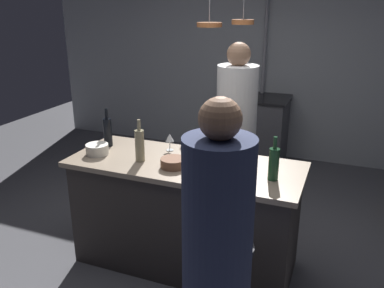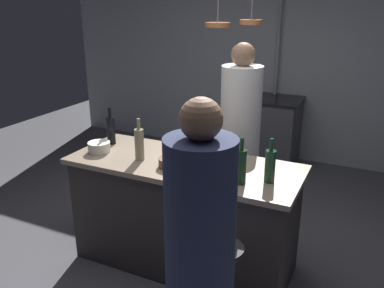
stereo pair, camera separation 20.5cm
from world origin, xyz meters
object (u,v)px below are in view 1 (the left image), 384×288
at_px(bar_stool_right, 231,287).
at_px(wine_bottle_dark, 108,131).
at_px(mixing_bowl_wooden, 173,163).
at_px(wine_glass_near_left_guest, 187,139).
at_px(stove_range, 256,130).
at_px(cutting_board, 211,159).
at_px(wine_glass_near_right_guest, 170,138).
at_px(wine_bottle_green, 274,163).
at_px(wine_bottle_white, 140,145).
at_px(pepper_mill, 203,158).
at_px(mixing_bowl_ceramic, 97,149).
at_px(chef, 235,144).
at_px(wine_bottle_red, 246,165).
at_px(guest_right, 217,269).

bearing_deg(bar_stool_right, wine_bottle_dark, 151.02).
height_order(bar_stool_right, mixing_bowl_wooden, mixing_bowl_wooden).
bearing_deg(wine_glass_near_left_guest, stove_range, 88.04).
distance_m(cutting_board, wine_glass_near_right_guest, 0.41).
relative_size(stove_range, mixing_bowl_wooden, 4.71).
height_order(stove_range, wine_bottle_green, wine_bottle_green).
height_order(stove_range, wine_bottle_white, wine_bottle_white).
bearing_deg(wine_bottle_dark, pepper_mill, -13.34).
relative_size(cutting_board, mixing_bowl_ceramic, 1.77).
height_order(wine_bottle_green, wine_bottle_white, wine_bottle_white).
xyz_separation_m(chef, wine_bottle_red, (0.34, -0.98, 0.22)).
distance_m(chef, wine_glass_near_right_guest, 0.75).
distance_m(chef, mixing_bowl_ceramic, 1.28).
relative_size(chef, wine_bottle_red, 5.33).
bearing_deg(pepper_mill, mixing_bowl_ceramic, 179.28).
xyz_separation_m(chef, pepper_mill, (0.01, -0.91, 0.20)).
relative_size(pepper_mill, wine_bottle_green, 0.67).
xyz_separation_m(pepper_mill, wine_glass_near_right_guest, (-0.40, 0.30, 0.00)).
xyz_separation_m(guest_right, wine_bottle_white, (-0.92, 0.89, 0.25)).
bearing_deg(mixing_bowl_ceramic, chef, 45.18).
bearing_deg(guest_right, wine_glass_near_left_guest, 118.63).
xyz_separation_m(guest_right, mixing_bowl_wooden, (-0.63, 0.87, 0.16)).
height_order(cutting_board, mixing_bowl_wooden, mixing_bowl_wooden).
relative_size(stove_range, bar_stool_right, 1.31).
bearing_deg(wine_glass_near_left_guest, chef, 66.49).
xyz_separation_m(pepper_mill, wine_bottle_white, (-0.52, 0.01, 0.03)).
relative_size(bar_stool_right, wine_bottle_white, 2.05).
relative_size(wine_bottle_dark, wine_bottle_green, 1.03).
distance_m(wine_glass_near_left_guest, mixing_bowl_ceramic, 0.73).
bearing_deg(pepper_mill, guest_right, -65.37).
relative_size(pepper_mill, wine_bottle_white, 0.63).
bearing_deg(stove_range, chef, -83.96).
distance_m(bar_stool_right, wine_bottle_red, 0.79).
height_order(stove_range, wine_bottle_red, wine_bottle_red).
bearing_deg(wine_bottle_green, stove_range, 105.28).
height_order(wine_bottle_red, mixing_bowl_ceramic, wine_bottle_red).
xyz_separation_m(wine_bottle_white, wine_glass_near_right_guest, (0.12, 0.29, -0.03)).
distance_m(stove_range, wine_bottle_red, 2.74).
bearing_deg(bar_stool_right, stove_range, 100.57).
bearing_deg(chef, mixing_bowl_ceramic, -134.82).
height_order(bar_stool_right, wine_bottle_white, wine_bottle_white).
bearing_deg(bar_stool_right, cutting_board, 118.37).
relative_size(wine_glass_near_right_guest, wine_glass_near_left_guest, 1.00).
relative_size(chef, wine_bottle_green, 5.57).
distance_m(pepper_mill, wine_glass_near_right_guest, 0.50).
height_order(guest_right, wine_bottle_dark, guest_right).
bearing_deg(cutting_board, guest_right, -69.43).
xyz_separation_m(guest_right, wine_bottle_red, (-0.07, 0.82, 0.25)).
relative_size(wine_bottle_red, wine_glass_near_right_guest, 2.23).
distance_m(wine_glass_near_right_guest, mixing_bowl_ceramic, 0.59).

